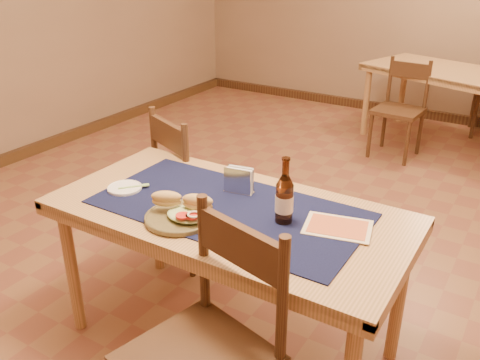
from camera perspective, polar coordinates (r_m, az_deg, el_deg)
The scene contains 14 objects.
room at distance 2.73m, azimuth 8.06°, elevation 15.93°, with size 6.04×7.04×2.84m.
main_table at distance 2.29m, azimuth -1.32°, elevation -5.04°, with size 1.60×0.80×0.75m.
placemat at distance 2.25m, azimuth -1.34°, elevation -3.15°, with size 1.20×0.60×0.01m, color #0F1539.
baseboard at distance 3.22m, azimuth 6.64°, elevation -8.56°, with size 6.00×7.00×0.10m.
back_table at distance 5.30m, azimuth 23.04°, elevation 10.35°, with size 1.81×1.28×0.75m.
chair_main_far at distance 3.09m, azimuth -5.14°, elevation -0.41°, with size 0.58×0.58×0.96m.
chair_main_near at distance 1.88m, azimuth -3.65°, elevation -18.45°, with size 0.56×0.56×1.00m.
chair_back_near at distance 4.95m, azimuth 17.52°, elevation 7.77°, with size 0.44×0.44×0.89m.
sandwich_plate at distance 2.15m, azimuth -6.55°, elevation -3.67°, with size 0.30×0.30×0.11m.
side_plate at distance 2.48m, azimuth -12.83°, elevation -0.83°, with size 0.16×0.16×0.01m.
fork at distance 2.46m, azimuth -11.56°, elevation -0.69°, with size 0.11×0.12×0.00m.
beer_bottle at distance 2.10m, azimuth 5.01°, elevation -2.08°, with size 0.08×0.08×0.29m.
napkin_holder at distance 2.36m, azimuth -0.13°, elevation -0.10°, with size 0.15×0.07×0.13m.
menu_card at distance 2.13m, azimuth 10.92°, elevation -5.20°, with size 0.31×0.26×0.01m.
Camera 1 is at (1.09, -2.47, 1.80)m, focal length 38.00 mm.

